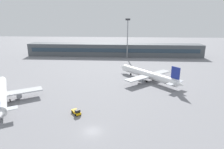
{
  "coord_description": "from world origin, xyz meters",
  "views": [
    {
      "loc": [
        7.71,
        -41.18,
        27.46
      ],
      "look_at": [
        2.3,
        40.0,
        3.0
      ],
      "focal_mm": 30.47,
      "sensor_mm": 36.0,
      "label": 1
    }
  ],
  "objects": [
    {
      "name": "ground_plane",
      "position": [
        0.0,
        40.0,
        0.0
      ],
      "size": [
        400.0,
        400.0,
        0.0
      ],
      "primitive_type": "plane",
      "color": "gray"
    },
    {
      "name": "terminal_building",
      "position": [
        0.0,
        98.93,
        4.5
      ],
      "size": [
        126.59,
        12.13,
        9.0
      ],
      "color": "#4C5156",
      "rests_on": "ground_plane"
    },
    {
      "name": "airplane_near",
      "position": [
        -33.84,
        16.17,
        2.82
      ],
      "size": [
        24.17,
        33.07,
        9.26
      ],
      "color": "silver",
      "rests_on": "ground_plane"
    },
    {
      "name": "airplane_mid",
      "position": [
        18.05,
        41.82,
        2.81
      ],
      "size": [
        27.22,
        29.71,
        9.22
      ],
      "color": "white",
      "rests_on": "ground_plane"
    },
    {
      "name": "baggage_tug_yellow",
      "position": [
        -6.07,
        8.43,
        0.8
      ],
      "size": [
        3.44,
        3.74,
        1.75
      ],
      "color": "#F2B20C",
      "rests_on": "ground_plane"
    },
    {
      "name": "floodlight_tower_west",
      "position": [
        9.51,
        90.65,
        15.46
      ],
      "size": [
        3.2,
        0.8,
        26.84
      ],
      "color": "gray",
      "rests_on": "ground_plane"
    }
  ]
}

